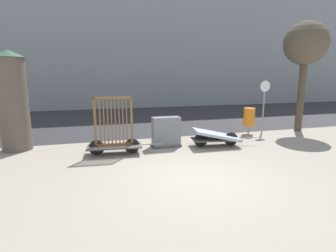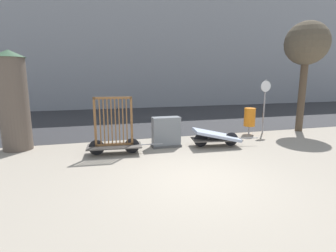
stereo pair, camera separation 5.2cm
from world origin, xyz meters
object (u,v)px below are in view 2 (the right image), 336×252
object	(u,v)px
trash_bin	(250,117)
street_tree	(307,46)
utility_cabinet	(166,133)
advertising_column	(13,100)
sign_post	(265,100)
bike_cart_with_mattress	(216,136)
bike_cart_with_bedframe	(114,136)

from	to	relation	value
trash_bin	street_tree	distance (m)	3.94
utility_cabinet	advertising_column	xyz separation A→B (m)	(-4.91, 1.00, 1.18)
sign_post	bike_cart_with_mattress	bearing A→B (deg)	-153.88
trash_bin	advertising_column	xyz separation A→B (m)	(-8.85, 0.00, 0.93)
advertising_column	street_tree	size ratio (longest dim) A/B	0.69
bike_cart_with_mattress	utility_cabinet	xyz separation A→B (m)	(-1.72, 0.42, 0.12)
bike_cart_with_mattress	utility_cabinet	bearing A→B (deg)	174.95
bike_cart_with_bedframe	trash_bin	xyz separation A→B (m)	(5.74, 1.42, 0.15)
bike_cart_with_bedframe	advertising_column	bearing A→B (deg)	160.04
bike_cart_with_bedframe	advertising_column	size ratio (longest dim) A/B	0.74
advertising_column	street_tree	bearing A→B (deg)	0.00
utility_cabinet	street_tree	bearing A→B (deg)	8.74
sign_post	advertising_column	world-z (taller)	advertising_column
utility_cabinet	trash_bin	xyz separation A→B (m)	(3.93, 1.00, 0.25)
utility_cabinet	sign_post	size ratio (longest dim) A/B	0.46
utility_cabinet	street_tree	size ratio (longest dim) A/B	0.22
bike_cart_with_bedframe	sign_post	distance (m)	6.62
bike_cart_with_mattress	advertising_column	world-z (taller)	advertising_column
street_tree	utility_cabinet	bearing A→B (deg)	-171.26
bike_cart_with_bedframe	bike_cart_with_mattress	world-z (taller)	bike_cart_with_bedframe
trash_bin	advertising_column	bearing A→B (deg)	180.00
trash_bin	advertising_column	size ratio (longest dim) A/B	0.34
bike_cart_with_bedframe	bike_cart_with_mattress	size ratio (longest dim) A/B	1.00
bike_cart_with_mattress	trash_bin	distance (m)	2.66
bike_cart_with_bedframe	street_tree	world-z (taller)	street_tree
bike_cart_with_bedframe	trash_bin	size ratio (longest dim) A/B	2.15
street_tree	advertising_column	bearing A→B (deg)	180.00
bike_cart_with_mattress	trash_bin	xyz separation A→B (m)	(2.21, 1.42, 0.37)
sign_post	street_tree	world-z (taller)	street_tree
utility_cabinet	advertising_column	size ratio (longest dim) A/B	0.32
bike_cart_with_bedframe	advertising_column	distance (m)	3.58
bike_cart_with_mattress	street_tree	size ratio (longest dim) A/B	0.51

